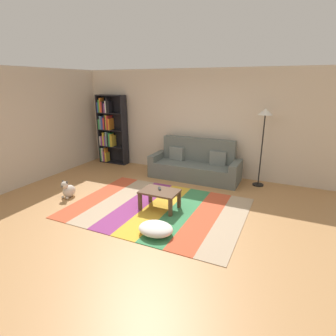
# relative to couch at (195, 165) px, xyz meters

# --- Properties ---
(ground_plane) EXTENTS (14.00, 14.00, 0.00)m
(ground_plane) POSITION_rel_couch_xyz_m (-0.13, -2.02, -0.34)
(ground_plane) COLOR #B27F4C
(back_wall) EXTENTS (6.80, 0.10, 2.70)m
(back_wall) POSITION_rel_couch_xyz_m (-0.13, 0.53, 1.01)
(back_wall) COLOR beige
(back_wall) RESTS_ON ground_plane
(left_wall) EXTENTS (0.10, 5.50, 2.70)m
(left_wall) POSITION_rel_couch_xyz_m (-3.53, -1.27, 1.01)
(left_wall) COLOR beige
(left_wall) RESTS_ON ground_plane
(rug) EXTENTS (3.31, 2.45, 0.01)m
(rug) POSITION_rel_couch_xyz_m (-0.06, -2.00, -0.33)
(rug) COLOR #C64C2D
(rug) RESTS_ON ground_plane
(couch) EXTENTS (2.26, 0.80, 1.00)m
(couch) POSITION_rel_couch_xyz_m (0.00, 0.00, 0.00)
(couch) COLOR #59605B
(couch) RESTS_ON ground_plane
(bookshelf) EXTENTS (0.90, 0.28, 2.02)m
(bookshelf) POSITION_rel_couch_xyz_m (-2.83, 0.28, 0.69)
(bookshelf) COLOR black
(bookshelf) RESTS_ON ground_plane
(coffee_table) EXTENTS (0.72, 0.49, 0.37)m
(coffee_table) POSITION_rel_couch_xyz_m (-0.01, -2.00, -0.03)
(coffee_table) COLOR #513826
(coffee_table) RESTS_ON rug
(pouf) EXTENTS (0.58, 0.47, 0.19)m
(pouf) POSITION_rel_couch_xyz_m (0.36, -2.88, -0.23)
(pouf) COLOR white
(pouf) RESTS_ON rug
(dog) EXTENTS (0.22, 0.35, 0.40)m
(dog) POSITION_rel_couch_xyz_m (-2.04, -2.32, -0.18)
(dog) COLOR beige
(dog) RESTS_ON ground_plane
(standing_lamp) EXTENTS (0.32, 0.32, 1.81)m
(standing_lamp) POSITION_rel_couch_xyz_m (1.55, 0.14, 1.17)
(standing_lamp) COLOR black
(standing_lamp) RESTS_ON ground_plane
(tv_remote) EXTENTS (0.12, 0.15, 0.02)m
(tv_remote) POSITION_rel_couch_xyz_m (-0.05, -1.93, 0.05)
(tv_remote) COLOR black
(tv_remote) RESTS_ON coffee_table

